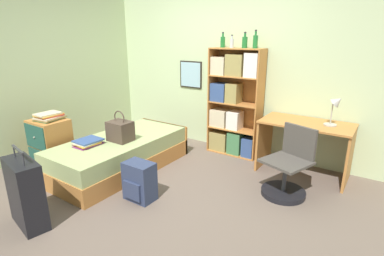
{
  "coord_description": "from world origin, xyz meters",
  "views": [
    {
      "loc": [
        2.28,
        -2.69,
        1.83
      ],
      "look_at": [
        0.33,
        0.2,
        0.75
      ],
      "focal_mm": 28.0,
      "sensor_mm": 36.0,
      "label": 1
    }
  ],
  "objects_px": {
    "backpack": "(139,182)",
    "suitcase": "(26,193)",
    "bottle_brown": "(232,43)",
    "desk": "(305,139)",
    "bottle_green": "(223,42)",
    "handbag": "(120,131)",
    "bottle_blue": "(255,41)",
    "bed": "(122,153)",
    "dresser": "(51,145)",
    "bookcase": "(233,105)",
    "book_stack_on_bed": "(88,143)",
    "bottle_clear": "(245,42)",
    "magazine_pile_on_dresser": "(49,116)",
    "desk_chair": "(287,174)",
    "desk_lamp": "(336,106)"
  },
  "relations": [
    {
      "from": "suitcase",
      "to": "bottle_blue",
      "type": "xyz_separation_m",
      "value": [
        1.1,
        2.9,
        1.41
      ]
    },
    {
      "from": "bookcase",
      "to": "desk",
      "type": "bearing_deg",
      "value": -7.41
    },
    {
      "from": "dresser",
      "to": "bookcase",
      "type": "distance_m",
      "value": 2.72
    },
    {
      "from": "bottle_brown",
      "to": "bookcase",
      "type": "bearing_deg",
      "value": 36.74
    },
    {
      "from": "suitcase",
      "to": "bottle_clear",
      "type": "bearing_deg",
      "value": 72.29
    },
    {
      "from": "dresser",
      "to": "desk_chair",
      "type": "distance_m",
      "value": 3.19
    },
    {
      "from": "dresser",
      "to": "desk_chair",
      "type": "relative_size",
      "value": 0.88
    },
    {
      "from": "handbag",
      "to": "bottle_brown",
      "type": "xyz_separation_m",
      "value": [
        0.89,
        1.46,
        1.13
      ]
    },
    {
      "from": "desk_chair",
      "to": "backpack",
      "type": "relative_size",
      "value": 1.8
    },
    {
      "from": "bookcase",
      "to": "bottle_green",
      "type": "xyz_separation_m",
      "value": [
        -0.23,
        0.03,
        0.95
      ]
    },
    {
      "from": "handbag",
      "to": "backpack",
      "type": "bearing_deg",
      "value": -29.94
    },
    {
      "from": "bed",
      "to": "book_stack_on_bed",
      "type": "relative_size",
      "value": 5.54
    },
    {
      "from": "suitcase",
      "to": "desk_chair",
      "type": "relative_size",
      "value": 1.0
    },
    {
      "from": "magazine_pile_on_dresser",
      "to": "bottle_clear",
      "type": "xyz_separation_m",
      "value": [
        1.93,
        1.99,
        0.97
      ]
    },
    {
      "from": "bottle_brown",
      "to": "desk",
      "type": "distance_m",
      "value": 1.72
    },
    {
      "from": "handbag",
      "to": "bottle_blue",
      "type": "distance_m",
      "value": 2.27
    },
    {
      "from": "book_stack_on_bed",
      "to": "bottle_green",
      "type": "height_order",
      "value": "bottle_green"
    },
    {
      "from": "dresser",
      "to": "desk",
      "type": "relative_size",
      "value": 0.63
    },
    {
      "from": "bookcase",
      "to": "bottle_blue",
      "type": "height_order",
      "value": "bottle_blue"
    },
    {
      "from": "suitcase",
      "to": "bottle_clear",
      "type": "relative_size",
      "value": 3.65
    },
    {
      "from": "desk_lamp",
      "to": "bottle_green",
      "type": "bearing_deg",
      "value": 174.68
    },
    {
      "from": "magazine_pile_on_dresser",
      "to": "backpack",
      "type": "distance_m",
      "value": 1.68
    },
    {
      "from": "handbag",
      "to": "suitcase",
      "type": "xyz_separation_m",
      "value": [
        0.14,
        -1.39,
        -0.25
      ]
    },
    {
      "from": "bottle_brown",
      "to": "desk_lamp",
      "type": "distance_m",
      "value": 1.69
    },
    {
      "from": "suitcase",
      "to": "bottle_green",
      "type": "distance_m",
      "value": 3.28
    },
    {
      "from": "bed",
      "to": "bottle_clear",
      "type": "distance_m",
      "value": 2.39
    },
    {
      "from": "desk",
      "to": "book_stack_on_bed",
      "type": "bearing_deg",
      "value": -143.57
    },
    {
      "from": "bottle_green",
      "to": "desk_chair",
      "type": "height_order",
      "value": "bottle_green"
    },
    {
      "from": "handbag",
      "to": "book_stack_on_bed",
      "type": "xyz_separation_m",
      "value": [
        -0.22,
        -0.37,
        -0.1
      ]
    },
    {
      "from": "desk",
      "to": "handbag",
      "type": "bearing_deg",
      "value": -147.46
    },
    {
      "from": "bookcase",
      "to": "bottle_blue",
      "type": "bearing_deg",
      "value": 3.2
    },
    {
      "from": "desk_chair",
      "to": "book_stack_on_bed",
      "type": "bearing_deg",
      "value": -155.87
    },
    {
      "from": "backpack",
      "to": "suitcase",
      "type": "bearing_deg",
      "value": -120.87
    },
    {
      "from": "suitcase",
      "to": "bottle_brown",
      "type": "bearing_deg",
      "value": 75.26
    },
    {
      "from": "handbag",
      "to": "suitcase",
      "type": "height_order",
      "value": "handbag"
    },
    {
      "from": "bottle_green",
      "to": "bottle_blue",
      "type": "height_order",
      "value": "bottle_blue"
    },
    {
      "from": "bottle_brown",
      "to": "bottle_blue",
      "type": "relative_size",
      "value": 0.73
    },
    {
      "from": "bottle_clear",
      "to": "desk",
      "type": "bearing_deg",
      "value": -9.87
    },
    {
      "from": "magazine_pile_on_dresser",
      "to": "backpack",
      "type": "height_order",
      "value": "magazine_pile_on_dresser"
    },
    {
      "from": "bottle_green",
      "to": "desk_chair",
      "type": "distance_m",
      "value": 2.21
    },
    {
      "from": "bookcase",
      "to": "desk_chair",
      "type": "bearing_deg",
      "value": -35.45
    },
    {
      "from": "book_stack_on_bed",
      "to": "suitcase",
      "type": "xyz_separation_m",
      "value": [
        0.36,
        -1.02,
        -0.15
      ]
    },
    {
      "from": "bed",
      "to": "suitcase",
      "type": "height_order",
      "value": "suitcase"
    },
    {
      "from": "bottle_green",
      "to": "desk",
      "type": "bearing_deg",
      "value": -7.63
    },
    {
      "from": "bottle_green",
      "to": "desk",
      "type": "xyz_separation_m",
      "value": [
        1.39,
        -0.19,
        -1.23
      ]
    },
    {
      "from": "book_stack_on_bed",
      "to": "suitcase",
      "type": "bearing_deg",
      "value": -70.72
    },
    {
      "from": "bed",
      "to": "dresser",
      "type": "bearing_deg",
      "value": -144.95
    },
    {
      "from": "suitcase",
      "to": "bottle_blue",
      "type": "relative_size",
      "value": 3.24
    },
    {
      "from": "bookcase",
      "to": "desk_lamp",
      "type": "bearing_deg",
      "value": -4.8
    },
    {
      "from": "suitcase",
      "to": "desk_chair",
      "type": "xyz_separation_m",
      "value": [
        1.95,
        2.06,
        -0.09
      ]
    }
  ]
}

